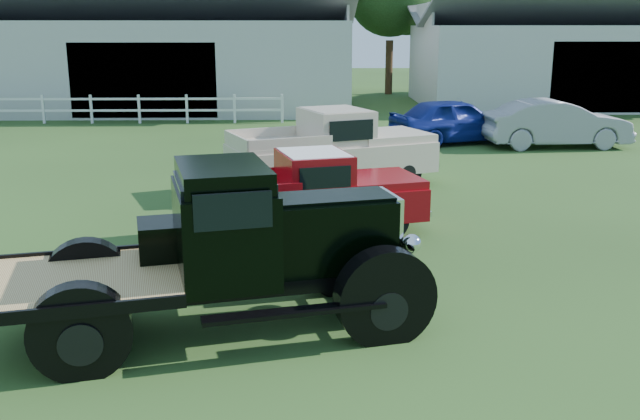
{
  "coord_description": "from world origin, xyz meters",
  "views": [
    {
      "loc": [
        -0.04,
        -10.15,
        4.0
      ],
      "look_at": [
        0.2,
        1.2,
        1.05
      ],
      "focal_mm": 40.0,
      "sensor_mm": 36.0,
      "label": 1
    }
  ],
  "objects_px": {
    "red_pickup": "(310,193)",
    "misc_car_blue": "(455,120)",
    "vintage_flatbed": "(216,250)",
    "white_pickup": "(332,149)",
    "misc_car_grey": "(556,124)"
  },
  "relations": [
    {
      "from": "misc_car_grey",
      "to": "vintage_flatbed",
      "type": "bearing_deg",
      "value": 143.89
    },
    {
      "from": "vintage_flatbed",
      "to": "red_pickup",
      "type": "height_order",
      "value": "vintage_flatbed"
    },
    {
      "from": "red_pickup",
      "to": "misc_car_blue",
      "type": "distance_m",
      "value": 12.33
    },
    {
      "from": "vintage_flatbed",
      "to": "white_pickup",
      "type": "relative_size",
      "value": 1.08
    },
    {
      "from": "vintage_flatbed",
      "to": "white_pickup",
      "type": "xyz_separation_m",
      "value": [
        1.85,
        8.75,
        -0.16
      ]
    },
    {
      "from": "white_pickup",
      "to": "vintage_flatbed",
      "type": "bearing_deg",
      "value": -124.23
    },
    {
      "from": "misc_car_blue",
      "to": "vintage_flatbed",
      "type": "bearing_deg",
      "value": 139.73
    },
    {
      "from": "vintage_flatbed",
      "to": "misc_car_blue",
      "type": "relative_size",
      "value": 1.24
    },
    {
      "from": "red_pickup",
      "to": "misc_car_grey",
      "type": "bearing_deg",
      "value": 35.55
    },
    {
      "from": "misc_car_grey",
      "to": "misc_car_blue",
      "type": "bearing_deg",
      "value": 70.8
    },
    {
      "from": "vintage_flatbed",
      "to": "misc_car_grey",
      "type": "distance_m",
      "value": 17.66
    },
    {
      "from": "red_pickup",
      "to": "misc_car_grey",
      "type": "xyz_separation_m",
      "value": [
        8.38,
        10.26,
        -0.04
      ]
    },
    {
      "from": "white_pickup",
      "to": "misc_car_grey",
      "type": "relative_size",
      "value": 1.1
    },
    {
      "from": "vintage_flatbed",
      "to": "red_pickup",
      "type": "xyz_separation_m",
      "value": [
        1.26,
        4.53,
        -0.31
      ]
    },
    {
      "from": "white_pickup",
      "to": "misc_car_blue",
      "type": "xyz_separation_m",
      "value": [
        4.55,
        6.98,
        -0.18
      ]
    }
  ]
}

